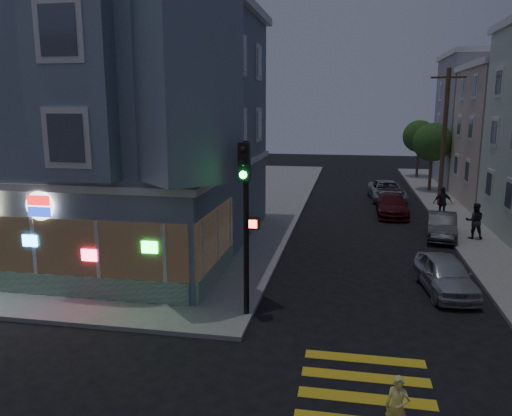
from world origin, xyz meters
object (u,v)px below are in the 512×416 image
(running_child, at_px, (397,407))
(parked_car_b, at_px, (442,226))
(street_tree_near, at_px, (432,142))
(parked_car_c, at_px, (392,205))
(parked_car_a, at_px, (445,275))
(parked_car_d, at_px, (387,191))
(pedestrian_a, at_px, (475,221))
(traffic_signal, at_px, (246,200))
(utility_pole, at_px, (444,136))
(pedestrian_b, at_px, (443,202))
(street_tree_far, at_px, (419,136))
(fire_hydrant, at_px, (450,224))

(running_child, distance_m, parked_car_b, 17.18)
(street_tree_near, xyz_separation_m, parked_car_c, (-3.60, -9.54, -3.26))
(parked_car_a, xyz_separation_m, parked_car_d, (-0.90, 18.38, 0.03))
(pedestrian_a, xyz_separation_m, traffic_signal, (-9.38, -11.37, 2.84))
(utility_pole, bearing_deg, pedestrian_b, -97.36)
(parked_car_d, height_order, traffic_signal, traffic_signal)
(parked_car_d, bearing_deg, street_tree_near, 45.88)
(pedestrian_b, relative_size, parked_car_b, 0.47)
(utility_pole, bearing_deg, pedestrian_a, -88.73)
(street_tree_far, distance_m, pedestrian_b, 18.61)
(pedestrian_b, bearing_deg, street_tree_far, -103.78)
(pedestrian_b, xyz_separation_m, parked_car_c, (-2.83, 0.84, -0.42))
(utility_pole, relative_size, street_tree_far, 1.70)
(parked_car_a, relative_size, parked_car_d, 0.79)
(traffic_signal, distance_m, fire_hydrant, 15.63)
(traffic_signal, bearing_deg, utility_pole, 61.36)
(utility_pole, distance_m, parked_car_c, 6.41)
(utility_pole, xyz_separation_m, pedestrian_a, (0.20, -9.05, -3.74))
(parked_car_b, bearing_deg, parked_car_a, -90.55)
(utility_pole, xyz_separation_m, running_child, (-4.94, -25.52, -4.12))
(utility_pole, relative_size, parked_car_c, 1.94)
(pedestrian_a, height_order, parked_car_a, pedestrian_a)
(parked_car_c, bearing_deg, parked_car_d, 90.64)
(pedestrian_b, xyz_separation_m, parked_car_a, (-1.93, -12.34, -0.41))
(pedestrian_b, distance_m, parked_car_c, 2.99)
(parked_car_a, distance_m, fire_hydrant, 9.17)
(utility_pole, bearing_deg, running_child, -100.96)
(parked_car_b, height_order, parked_car_d, parked_car_d)
(street_tree_near, xyz_separation_m, street_tree_far, (0.00, 8.00, 0.00))
(street_tree_near, distance_m, street_tree_far, 8.00)
(utility_pole, bearing_deg, fire_hydrant, -95.18)
(pedestrian_a, distance_m, traffic_signal, 15.01)
(pedestrian_b, bearing_deg, parked_car_d, -76.25)
(running_child, distance_m, parked_car_c, 22.04)
(street_tree_far, relative_size, parked_car_d, 1.05)
(running_child, relative_size, parked_car_d, 0.27)
(utility_pole, relative_size, street_tree_near, 1.70)
(fire_hydrant, bearing_deg, street_tree_far, 87.63)
(parked_car_c, bearing_deg, utility_pole, 46.78)
(utility_pole, relative_size, running_child, 6.69)
(parked_car_d, bearing_deg, running_child, -97.69)
(parked_car_c, xyz_separation_m, traffic_signal, (-5.78, -16.88, 3.23))
(running_child, height_order, pedestrian_b, pedestrian_b)
(utility_pole, xyz_separation_m, street_tree_far, (0.20, 14.00, -0.86))
(street_tree_near, distance_m, pedestrian_b, 10.79)
(street_tree_near, bearing_deg, parked_car_c, -110.68)
(utility_pole, xyz_separation_m, parked_car_b, (-1.30, -8.74, -4.14))
(parked_car_d, relative_size, fire_hydrant, 6.90)
(parked_car_d, height_order, fire_hydrant, parked_car_d)
(parked_car_d, bearing_deg, fire_hydrant, -78.39)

